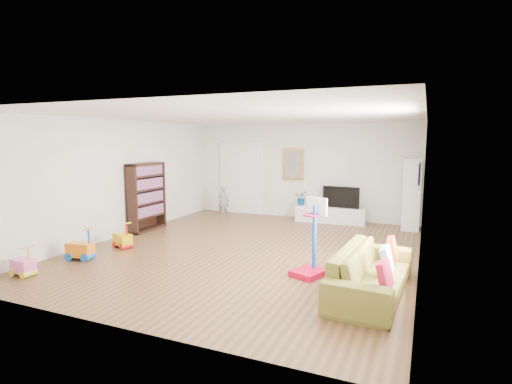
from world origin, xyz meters
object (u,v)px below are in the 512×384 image
at_px(media_console, 331,215).
at_px(bookshelf, 147,197).
at_px(sofa, 372,271).
at_px(basketball_hoop, 309,237).

distance_m(media_console, bookshelf, 4.88).
bearing_deg(sofa, bookshelf, 73.70).
distance_m(sofa, basketball_hoop, 1.17).
height_order(sofa, basketball_hoop, basketball_hoop).
xyz_separation_m(sofa, basketball_hoop, (-1.06, 0.38, 0.32)).
bearing_deg(sofa, basketball_hoop, 74.00).
bearing_deg(bookshelf, basketball_hoop, -19.90).
relative_size(media_console, basketball_hoop, 1.43).
bearing_deg(basketball_hoop, sofa, 0.90).
bearing_deg(media_console, sofa, -73.92).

